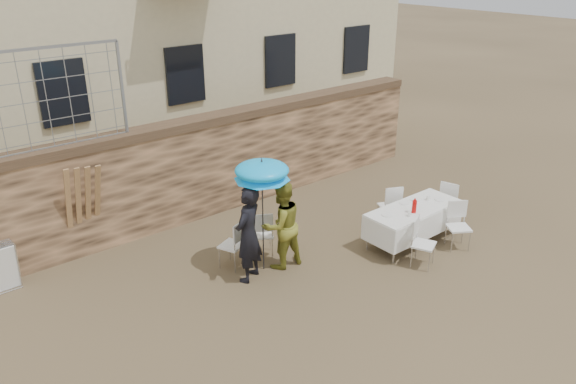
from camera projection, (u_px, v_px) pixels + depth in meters
ground at (354, 318)px, 9.18m from camera, size 80.00×80.00×0.00m
stone_wall at (193, 170)px, 12.29m from camera, size 13.00×0.50×2.20m
chain_link_fence at (35, 102)px, 9.75m from camera, size 3.20×0.06×1.80m
man_suit at (248, 234)px, 9.92m from camera, size 0.79×0.68×1.81m
woman_dress at (281, 225)px, 10.38m from camera, size 0.86×0.69×1.71m
umbrella at (262, 174)px, 9.82m from camera, size 1.00×1.00×2.05m
couple_chair_left at (232, 244)px, 10.49m from camera, size 0.63×0.63×0.96m
couple_chair_right at (262, 233)px, 10.89m from camera, size 0.66×0.66×0.96m
banquet_table at (414, 209)px, 11.29m from camera, size 2.10×0.85×0.78m
soda_bottle at (414, 207)px, 11.00m from camera, size 0.09×0.09×0.26m
table_chair_front_left at (424, 243)px, 10.51m from camera, size 0.64×0.64×0.96m
table_chair_front_right at (459, 226)px, 11.14m from camera, size 0.66×0.66×0.96m
table_chair_back at (390, 205)px, 12.07m from camera, size 0.64×0.64×0.96m
table_chair_side at (451, 201)px, 12.27m from camera, size 0.59×0.59×0.96m
chair_stack_right at (2, 263)px, 9.87m from camera, size 0.46×0.40×0.92m
wood_planks at (85, 210)px, 10.63m from camera, size 0.70×0.20×2.00m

